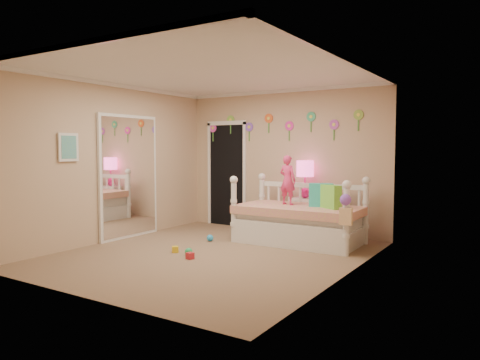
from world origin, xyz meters
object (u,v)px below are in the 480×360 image
Objects in this scene: child at (288,180)px; nightstand at (305,217)px; table_lamp at (305,173)px; daybed at (299,210)px.

child reaches higher than nightstand.
child is 1.23× the size of nightstand.
table_lamp is (0.00, -0.00, 0.77)m from nightstand.
daybed is at bearing -70.47° from nightstand.
table_lamp reaches higher than nightstand.
nightstand is at bearing 105.67° from daybed.
daybed is at bearing 178.82° from child.
child reaches higher than table_lamp.
daybed is 0.87m from table_lamp.
child is (-0.22, 0.04, 0.47)m from daybed.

